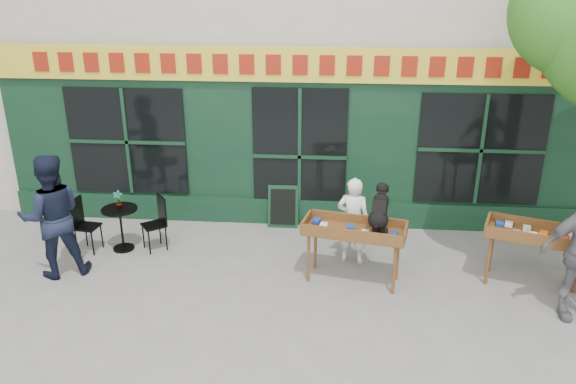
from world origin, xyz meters
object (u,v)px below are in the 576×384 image
woman (353,220)px  book_cart_right (540,238)px  dog (380,206)px  bistro_table (121,220)px  book_cart_center (354,232)px  man_left (52,216)px

woman → book_cart_right: woman is taller
dog → book_cart_right: bearing=14.1°
dog → bistro_table: dog is taller
book_cart_center → man_left: bearing=-166.2°
bistro_table → man_left: 1.22m
bistro_table → man_left: bearing=-127.9°
book_cart_right → dog: bearing=-157.7°
book_cart_right → bistro_table: bearing=-166.0°
book_cart_right → bistro_table: 6.68m
dog → man_left: 4.98m
dog → bistro_table: (-4.27, 0.78, -0.75)m
man_left → bistro_table: bearing=-155.4°
dog → bistro_table: 4.40m
book_cart_center → dog: size_ratio=2.66×
dog → book_cart_center: bearing=-176.4°
book_cart_right → bistro_table: book_cart_right is taller
book_cart_center → book_cart_right: bearing=12.7°
woman → book_cart_right: (2.72, -0.60, 0.09)m
book_cart_center → man_left: man_left is taller
man_left → woman: bearing=162.6°
book_cart_center → woman: (0.00, 0.65, -0.09)m
woman → book_cart_center: bearing=101.7°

